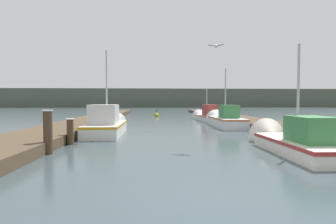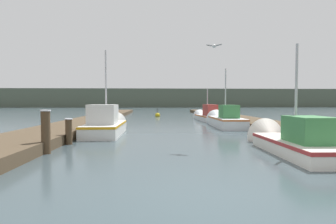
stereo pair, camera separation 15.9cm
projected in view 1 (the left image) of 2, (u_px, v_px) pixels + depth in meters
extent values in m
plane|color=#38474C|center=(220.00, 198.00, 4.44)|extent=(200.00, 200.00, 0.00)
cube|color=#4C3D2B|center=(92.00, 120.00, 20.06)|extent=(2.70, 40.00, 0.38)
cube|color=#4C3D2B|center=(240.00, 120.00, 20.73)|extent=(2.70, 40.00, 0.38)
cube|color=#4C5647|center=(157.00, 98.00, 78.99)|extent=(120.00, 16.00, 5.15)
cube|color=silver|center=(302.00, 147.00, 8.04)|extent=(1.61, 3.83, 0.46)
cube|color=#A02B2B|center=(302.00, 142.00, 8.04)|extent=(1.64, 3.86, 0.10)
cone|color=silver|center=(270.00, 137.00, 10.33)|extent=(1.48, 0.80, 1.46)
cube|color=#387A42|center=(312.00, 129.00, 7.54)|extent=(1.04, 1.40, 0.75)
cylinder|color=#B2B2B7|center=(298.00, 92.00, 8.26)|extent=(0.08, 0.08, 2.98)
cube|color=silver|center=(106.00, 129.00, 12.75)|extent=(1.60, 4.02, 0.59)
cube|color=orange|center=(106.00, 124.00, 12.74)|extent=(1.63, 4.05, 0.10)
cone|color=silver|center=(113.00, 125.00, 15.15)|extent=(1.51, 0.81, 1.51)
cube|color=silver|center=(104.00, 114.00, 12.22)|extent=(1.24, 1.48, 0.91)
cylinder|color=#B2B2B7|center=(107.00, 87.00, 12.97)|extent=(0.08, 0.08, 3.58)
cube|color=silver|center=(226.00, 122.00, 16.61)|extent=(1.52, 4.18, 0.63)
cube|color=#BE6838|center=(227.00, 118.00, 16.60)|extent=(1.55, 4.21, 0.10)
cone|color=silver|center=(217.00, 119.00, 19.19)|extent=(1.43, 1.01, 1.42)
cube|color=#387A42|center=(229.00, 111.00, 16.06)|extent=(1.02, 1.23, 0.80)
cylinder|color=#B2B2B7|center=(225.00, 93.00, 16.85)|extent=(0.08, 0.08, 3.11)
cube|color=silver|center=(208.00, 118.00, 22.04)|extent=(1.57, 4.67, 0.47)
cube|color=#B5531D|center=(208.00, 116.00, 22.04)|extent=(1.60, 4.70, 0.10)
cone|color=silver|center=(200.00, 116.00, 24.83)|extent=(1.30, 1.09, 1.24)
cube|color=#99332D|center=(210.00, 110.00, 21.44)|extent=(0.95, 1.84, 0.91)
cylinder|color=#B2B2B7|center=(207.00, 102.00, 22.33)|extent=(0.08, 0.08, 2.28)
cylinder|color=#473523|center=(225.00, 115.00, 19.64)|extent=(0.31, 0.31, 1.20)
cylinder|color=silver|center=(225.00, 107.00, 19.61)|extent=(0.35, 0.35, 0.04)
cylinder|color=#473523|center=(48.00, 133.00, 8.13)|extent=(0.27, 0.27, 1.34)
cylinder|color=silver|center=(48.00, 111.00, 8.10)|extent=(0.31, 0.31, 0.04)
cylinder|color=#473523|center=(70.00, 132.00, 9.93)|extent=(0.25, 0.25, 0.96)
cylinder|color=silver|center=(70.00, 119.00, 9.91)|extent=(0.29, 0.29, 0.04)
sphere|color=gold|center=(157.00, 115.00, 28.23)|extent=(0.53, 0.53, 0.53)
cylinder|color=black|center=(157.00, 110.00, 28.21)|extent=(0.06, 0.06, 0.50)
ellipsoid|color=white|center=(216.00, 46.00, 9.53)|extent=(0.22, 0.31, 0.12)
cube|color=gray|center=(220.00, 45.00, 9.49)|extent=(0.30, 0.19, 0.07)
cube|color=gray|center=(212.00, 46.00, 9.56)|extent=(0.30, 0.19, 0.07)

